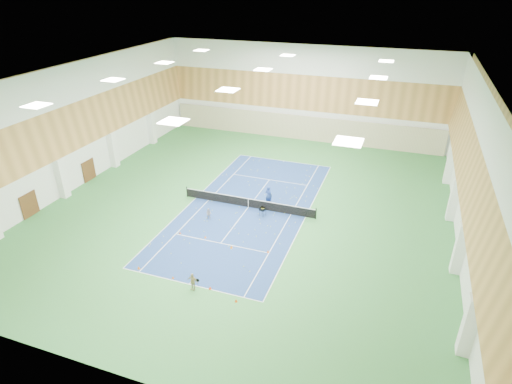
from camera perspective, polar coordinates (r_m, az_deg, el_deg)
ground at (r=40.06m, az=-1.02°, el=-2.05°), size 40.00×40.00×0.00m
room_shell at (r=37.52m, az=-1.10°, el=5.99°), size 36.00×40.00×12.00m
wood_cladding at (r=36.85m, az=-1.13°, el=8.90°), size 36.00×40.00×8.00m
ceiling_light_grid at (r=35.83m, az=-1.18°, el=14.87°), size 21.40×25.40×0.06m
court_surface at (r=40.06m, az=-1.02°, el=-2.04°), size 10.97×23.77×0.01m
tennis_balls_scatter at (r=40.04m, az=-1.03°, el=-1.99°), size 10.57×22.77×0.07m
tennis_net at (r=39.79m, az=-1.03°, el=-1.35°), size 12.80×0.10×1.10m
back_curtain at (r=56.82m, az=6.05°, el=8.53°), size 35.40×0.16×3.20m
door_left_a at (r=43.25m, az=-27.98°, el=-1.51°), size 0.08×1.80×2.20m
door_left_b at (r=48.27m, az=-21.40°, el=2.71°), size 0.08×1.80×2.20m
coach at (r=40.11m, az=1.69°, el=-0.47°), size 0.77×0.58×1.91m
child_court at (r=38.17m, az=-6.31°, el=-2.91°), size 0.55×0.46×1.04m
child_apron at (r=30.25m, az=-8.46°, el=-11.71°), size 0.81×0.39×1.33m
ball_cart at (r=38.44m, az=0.88°, el=-2.63°), size 0.64×0.64×0.88m
cone_svc_a at (r=36.61m, az=-10.09°, el=-5.38°), size 0.17×0.17×0.19m
cone_svc_b at (r=35.75m, az=-6.77°, el=-5.96°), size 0.19×0.19×0.21m
cone_svc_c at (r=34.33m, az=-3.30°, el=-7.29°), size 0.23×0.23×0.25m
cone_svc_d at (r=33.79m, az=1.61°, el=-7.91°), size 0.21×0.21×0.23m
cone_base_a at (r=33.22m, az=-15.38°, el=-9.69°), size 0.22×0.22×0.24m
cone_base_b at (r=31.76m, az=-11.02°, el=-11.11°), size 0.18×0.18×0.19m
cone_base_c at (r=30.45m, az=-6.14°, el=-12.56°), size 0.22×0.22×0.24m
cone_base_d at (r=29.34m, az=-2.67°, el=-14.24°), size 0.20×0.20×0.22m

